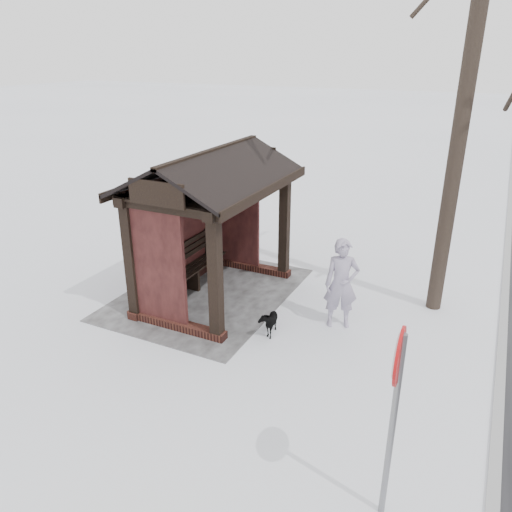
{
  "coord_description": "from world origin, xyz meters",
  "views": [
    {
      "loc": [
        8.11,
        4.9,
        4.82
      ],
      "look_at": [
        -0.28,
        0.8,
        0.95
      ],
      "focal_mm": 35.0,
      "sensor_mm": 36.0,
      "label": 1
    }
  ],
  "objects_px": {
    "bus_shelter": "(206,196)",
    "dog": "(269,321)",
    "road_sign": "(396,387)",
    "pedestrian": "(341,284)"
  },
  "relations": [
    {
      "from": "bus_shelter",
      "to": "pedestrian",
      "type": "xyz_separation_m",
      "value": [
        0.03,
        2.85,
        -1.31
      ]
    },
    {
      "from": "bus_shelter",
      "to": "dog",
      "type": "distance_m",
      "value": 2.76
    },
    {
      "from": "dog",
      "to": "road_sign",
      "type": "height_order",
      "value": "road_sign"
    },
    {
      "from": "bus_shelter",
      "to": "dog",
      "type": "relative_size",
      "value": 5.99
    },
    {
      "from": "road_sign",
      "to": "dog",
      "type": "bearing_deg",
      "value": -139.52
    },
    {
      "from": "road_sign",
      "to": "bus_shelter",
      "type": "bearing_deg",
      "value": -132.71
    },
    {
      "from": "pedestrian",
      "to": "road_sign",
      "type": "bearing_deg",
      "value": -89.45
    },
    {
      "from": "pedestrian",
      "to": "road_sign",
      "type": "distance_m",
      "value": 4.21
    },
    {
      "from": "bus_shelter",
      "to": "pedestrian",
      "type": "height_order",
      "value": "bus_shelter"
    },
    {
      "from": "bus_shelter",
      "to": "road_sign",
      "type": "xyz_separation_m",
      "value": [
        3.8,
        4.51,
        -0.46
      ]
    }
  ]
}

